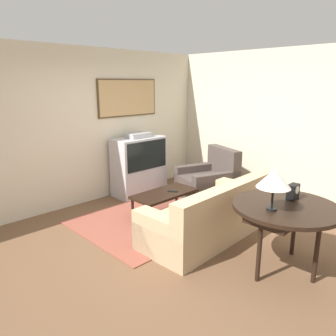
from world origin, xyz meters
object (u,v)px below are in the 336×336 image
at_px(couch, 211,217).
at_px(armchair, 209,182).
at_px(mantel_clock, 293,192).
at_px(tv, 139,165).
at_px(coffee_table, 165,195).
at_px(console_table, 286,211).
at_px(table_lamp, 274,179).

relative_size(couch, armchair, 1.76).
relative_size(armchair, mantel_clock, 6.48).
distance_m(armchair, mantel_clock, 2.50).
bearing_deg(tv, armchair, -51.45).
bearing_deg(couch, coffee_table, -95.46).
distance_m(couch, armchair, 1.71).
bearing_deg(couch, tv, -104.65).
height_order(tv, couch, tv).
relative_size(coffee_table, console_table, 0.92).
bearing_deg(coffee_table, console_table, -93.39).
bearing_deg(armchair, console_table, -12.74).
distance_m(tv, armchair, 1.36).
height_order(armchair, console_table, armchair).
distance_m(couch, mantel_clock, 1.21).
height_order(tv, console_table, tv).
relative_size(couch, console_table, 1.76).
xyz_separation_m(tv, mantel_clock, (-0.31, -3.19, 0.31)).
bearing_deg(coffee_table, couch, -93.46).
xyz_separation_m(coffee_table, table_lamp, (-0.37, -2.05, 0.78)).
relative_size(couch, mantel_clock, 11.44).
height_order(tv, mantel_clock, tv).
height_order(tv, coffee_table, tv).
distance_m(console_table, table_lamp, 0.49).
height_order(couch, armchair, armchair).
distance_m(tv, table_lamp, 3.34).
relative_size(armchair, table_lamp, 2.58).
relative_size(couch, coffee_table, 1.91).
xyz_separation_m(tv, console_table, (-0.54, -3.24, 0.16)).
bearing_deg(mantel_clock, couch, 99.52).
height_order(couch, coffee_table, couch).
distance_m(armchair, coffee_table, 1.26).
xyz_separation_m(armchair, coffee_table, (-1.25, -0.10, 0.07)).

